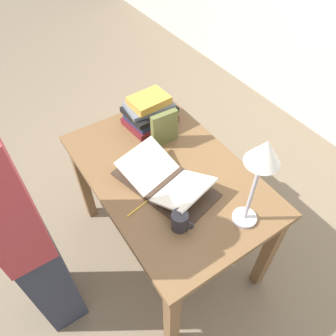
% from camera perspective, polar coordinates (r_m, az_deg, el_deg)
% --- Properties ---
extents(ground_plane, '(12.00, 12.00, 0.00)m').
position_cam_1_polar(ground_plane, '(2.35, -0.03, -12.96)').
color(ground_plane, '#70604C').
extents(reading_desk, '(1.16, 0.76, 0.76)m').
position_cam_1_polar(reading_desk, '(1.82, -0.04, -3.02)').
color(reading_desk, brown).
rests_on(reading_desk, ground_plane).
extents(open_book, '(0.57, 0.40, 0.11)m').
position_cam_1_polar(open_book, '(1.65, -0.55, -2.17)').
color(open_book, '#38281E').
rests_on(open_book, reading_desk).
extents(book_stack_tall, '(0.24, 0.30, 0.19)m').
position_cam_1_polar(book_stack_tall, '(1.97, -3.23, 9.79)').
color(book_stack_tall, maroon).
rests_on(book_stack_tall, reading_desk).
extents(book_standing_upright, '(0.04, 0.16, 0.21)m').
position_cam_1_polar(book_standing_upright, '(1.82, -0.63, 6.91)').
color(book_standing_upright, brown).
rests_on(book_standing_upright, reading_desk).
extents(reading_lamp, '(0.14, 0.14, 0.50)m').
position_cam_1_polar(reading_lamp, '(1.29, 16.06, 1.19)').
color(reading_lamp, '#ADADB2').
rests_on(reading_lamp, reading_desk).
extents(coffee_mug, '(0.10, 0.08, 0.10)m').
position_cam_1_polar(coffee_mug, '(1.49, 2.10, -9.23)').
color(coffee_mug, '#28282D').
rests_on(coffee_mug, reading_desk).
extents(pencil, '(0.04, 0.16, 0.01)m').
position_cam_1_polar(pencil, '(1.59, -4.99, -6.76)').
color(pencil, gold).
rests_on(pencil, reading_desk).
extents(person_reader, '(0.36, 0.22, 1.61)m').
position_cam_1_polar(person_reader, '(1.60, -24.14, -10.34)').
color(person_reader, '#2D3342').
rests_on(person_reader, ground_plane).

